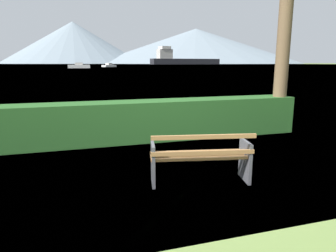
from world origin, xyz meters
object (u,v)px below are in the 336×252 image
cargo_ship_large (181,59)px  fishing_boat_near (79,66)px  sailboat_mid (109,66)px  park_bench (200,158)px

cargo_ship_large → fishing_boat_near: size_ratio=10.75×
fishing_boat_near → cargo_ship_large: bearing=61.4°
cargo_ship_large → sailboat_mid: 194.33m
park_bench → fishing_boat_near: fishing_boat_near is taller
park_bench → sailboat_mid: size_ratio=0.22×
fishing_boat_near → sailboat_mid: bearing=64.7°
cargo_ship_large → fishing_boat_near: cargo_ship_large is taller
cargo_ship_large → sailboat_mid: bearing=-119.1°
fishing_boat_near → park_bench: bearing=-89.9°
park_bench → fishing_boat_near: size_ratio=0.23×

